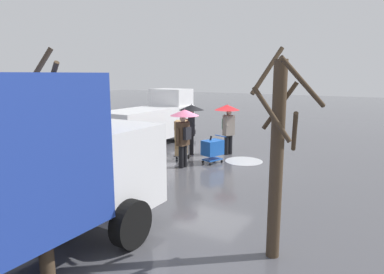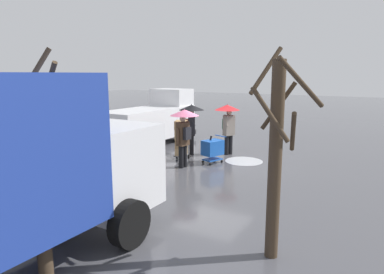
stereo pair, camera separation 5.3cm
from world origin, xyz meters
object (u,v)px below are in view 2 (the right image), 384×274
pedestrian_white_side (191,118)px  bare_tree_far (38,175)px  cargo_van_parked_right (153,120)px  shopping_cart_vendor (213,148)px  bare_tree_near (276,154)px  hand_dolly_boxes (181,138)px  pedestrian_black_side (228,118)px  pedestrian_pink_side (184,125)px

pedestrian_white_side → bare_tree_far: bearing=106.0°
cargo_van_parked_right → pedestrian_white_side: 2.93m
pedestrian_white_side → shopping_cart_vendor: bearing=150.9°
pedestrian_white_side → bare_tree_near: size_ratio=0.56×
hand_dolly_boxes → bare_tree_far: 8.22m
pedestrian_black_side → bare_tree_near: 8.24m
shopping_cart_vendor → pedestrian_black_side: bearing=-85.8°
pedestrian_black_side → shopping_cart_vendor: bearing=94.2°
pedestrian_pink_side → pedestrian_white_side: same height
shopping_cart_vendor → hand_dolly_boxes: bearing=13.3°
bare_tree_far → pedestrian_pink_side: bearing=-76.1°
pedestrian_white_side → hand_dolly_boxes: bearing=99.9°
cargo_van_parked_right → pedestrian_pink_side: (-3.56, 2.79, 0.39)m
cargo_van_parked_right → pedestrian_pink_side: size_ratio=2.49×
pedestrian_white_side → bare_tree_near: bearing=131.5°
pedestrian_white_side → cargo_van_parked_right: bearing=-18.8°
pedestrian_black_side → bare_tree_far: 9.76m
pedestrian_white_side → bare_tree_far: bare_tree_far is taller
bare_tree_near → bare_tree_far: 3.98m
shopping_cart_vendor → bare_tree_far: bearing=98.0°
shopping_cart_vendor → pedestrian_pink_side: 1.58m
pedestrian_pink_side → cargo_van_parked_right: bearing=-38.1°
cargo_van_parked_right → pedestrian_pink_side: 4.54m
pedestrian_pink_side → pedestrian_black_side: (-0.49, -2.63, 0.00)m
hand_dolly_boxes → pedestrian_black_side: size_ratio=0.74×
hand_dolly_boxes → shopping_cart_vendor: bearing=-166.7°
hand_dolly_boxes → pedestrian_black_side: bearing=-121.0°
cargo_van_parked_right → pedestrian_white_side: bearing=161.2°
cargo_van_parked_right → pedestrian_pink_side: cargo_van_parked_right is taller
shopping_cart_vendor → pedestrian_black_side: (0.12, -1.57, 1.00)m
hand_dolly_boxes → pedestrian_black_side: (-1.11, -1.86, 0.68)m
shopping_cart_vendor → pedestrian_pink_side: pedestrian_pink_side is taller
pedestrian_pink_side → pedestrian_white_side: 2.02m
shopping_cart_vendor → bare_tree_near: bearing=127.0°
cargo_van_parked_right → pedestrian_black_side: bearing=177.8°
hand_dolly_boxes → pedestrian_pink_side: bearing=128.7°
pedestrian_black_side → bare_tree_far: (-1.25, 9.67, 0.22)m
shopping_cart_vendor → bare_tree_near: bare_tree_near is taller
pedestrian_pink_side → hand_dolly_boxes: bearing=-51.3°
shopping_cart_vendor → pedestrian_black_side: pedestrian_black_side is taller
hand_dolly_boxes → bare_tree_near: bare_tree_near is taller
pedestrian_pink_side → shopping_cart_vendor: bearing=-119.7°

